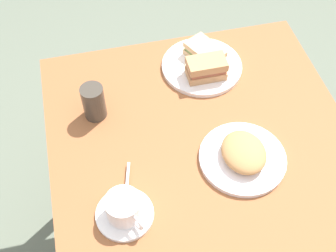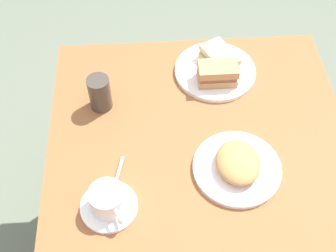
# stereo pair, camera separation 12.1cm
# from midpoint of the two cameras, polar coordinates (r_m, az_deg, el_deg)

# --- Properties ---
(dining_table) EXTENTS (1.05, 0.84, 0.74)m
(dining_table) POSITION_cam_midpoint_polar(r_m,az_deg,el_deg) (1.23, 2.72, -8.01)
(dining_table) COLOR brown
(dining_table) RESTS_ON ground_plane
(sandwich_plate) EXTENTS (0.25, 0.25, 0.01)m
(sandwich_plate) POSITION_cam_midpoint_polar(r_m,az_deg,el_deg) (1.39, 1.87, 7.52)
(sandwich_plate) COLOR white
(sandwich_plate) RESTS_ON dining_table
(sandwich_front) EXTENTS (0.14, 0.12, 0.05)m
(sandwich_front) POSITION_cam_midpoint_polar(r_m,az_deg,el_deg) (1.39, 2.23, 9.21)
(sandwich_front) COLOR #E1B57F
(sandwich_front) RESTS_ON sandwich_plate
(sandwich_back) EXTENTS (0.07, 0.12, 0.06)m
(sandwich_back) POSITION_cam_midpoint_polar(r_m,az_deg,el_deg) (1.33, 2.34, 7.25)
(sandwich_back) COLOR tan
(sandwich_back) RESTS_ON sandwich_plate
(coffee_saucer) EXTENTS (0.14, 0.14, 0.01)m
(coffee_saucer) POSITION_cam_midpoint_polar(r_m,az_deg,el_deg) (1.11, -8.74, -11.36)
(coffee_saucer) COLOR white
(coffee_saucer) RESTS_ON dining_table
(coffee_cup) EXTENTS (0.11, 0.09, 0.06)m
(coffee_cup) POSITION_cam_midpoint_polar(r_m,az_deg,el_deg) (1.08, -8.94, -10.51)
(coffee_cup) COLOR white
(coffee_cup) RESTS_ON coffee_saucer
(spoon) EXTENTS (0.10, 0.04, 0.01)m
(spoon) POSITION_cam_midpoint_polar(r_m,az_deg,el_deg) (1.14, -8.35, -7.66)
(spoon) COLOR silver
(spoon) RESTS_ON coffee_saucer
(side_plate) EXTENTS (0.23, 0.23, 0.01)m
(side_plate) POSITION_cam_midpoint_polar(r_m,az_deg,el_deg) (1.19, 6.66, -4.33)
(side_plate) COLOR white
(side_plate) RESTS_ON dining_table
(side_food_pile) EXTENTS (0.14, 0.12, 0.04)m
(side_food_pile) POSITION_cam_midpoint_polar(r_m,az_deg,el_deg) (1.16, 6.79, -3.56)
(side_food_pile) COLOR #B57E49
(side_food_pile) RESTS_ON side_plate
(drinking_glass) EXTENTS (0.06, 0.06, 0.11)m
(drinking_glass) POSITION_cam_midpoint_polar(r_m,az_deg,el_deg) (1.26, -12.24, 2.85)
(drinking_glass) COLOR #423A32
(drinking_glass) RESTS_ON dining_table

